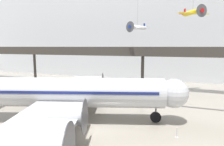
% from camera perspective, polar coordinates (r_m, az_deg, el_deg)
% --- Properties ---
extents(ground_plane, '(260.00, 260.00, 0.00)m').
position_cam_1_polar(ground_plane, '(22.58, -5.69, -16.62)').
color(ground_plane, gray).
extents(hangar_back_wall, '(140.00, 3.00, 28.30)m').
position_cam_1_polar(hangar_back_wall, '(57.36, 11.53, 12.33)').
color(hangar_back_wall, silver).
rests_on(hangar_back_wall, ground).
extents(mezzanine_walkway, '(110.00, 3.20, 9.18)m').
position_cam_1_polar(mezzanine_walkway, '(44.09, 8.54, 5.29)').
color(mezzanine_walkway, '#38332D').
rests_on(mezzanine_walkway, ground).
extents(airliner_silver_main, '(31.15, 36.26, 10.50)m').
position_cam_1_polar(airliner_silver_main, '(25.53, -15.10, -5.45)').
color(airliner_silver_main, '#B7BABF').
rests_on(airliner_silver_main, ground).
extents(suspended_plane_yellow_lowwing, '(5.75, 5.40, 7.73)m').
position_cam_1_polar(suspended_plane_yellow_lowwing, '(42.93, 22.05, 15.77)').
color(suspended_plane_yellow_lowwing, yellow).
extents(suspended_plane_white_twin, '(5.97, 5.31, 9.98)m').
position_cam_1_polar(suspended_plane_white_twin, '(43.81, 7.26, 12.79)').
color(suspended_plane_white_twin, silver).
extents(stanchion_barrier, '(0.36, 0.36, 1.08)m').
position_cam_1_polar(stanchion_barrier, '(22.34, 18.01, -16.32)').
color(stanchion_barrier, '#B2B5BA').
rests_on(stanchion_barrier, ground).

